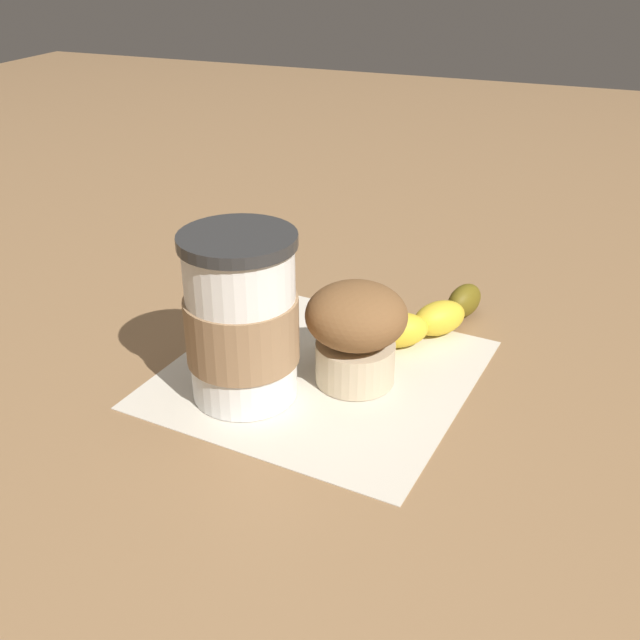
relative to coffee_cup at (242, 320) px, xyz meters
name	(u,v)px	position (x,y,z in m)	size (l,w,h in m)	color
ground_plane	(320,374)	(0.05, -0.05, -0.07)	(3.00, 3.00, 0.00)	#936D47
paper_napkin	(320,373)	(0.05, -0.05, -0.07)	(0.26, 0.26, 0.00)	beige
coffee_cup	(242,320)	(0.00, 0.00, 0.00)	(0.10, 0.10, 0.15)	white
muffin	(356,329)	(0.06, -0.08, -0.02)	(0.09, 0.09, 0.09)	beige
banana	(415,321)	(0.15, -0.11, -0.05)	(0.16, 0.14, 0.03)	gold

